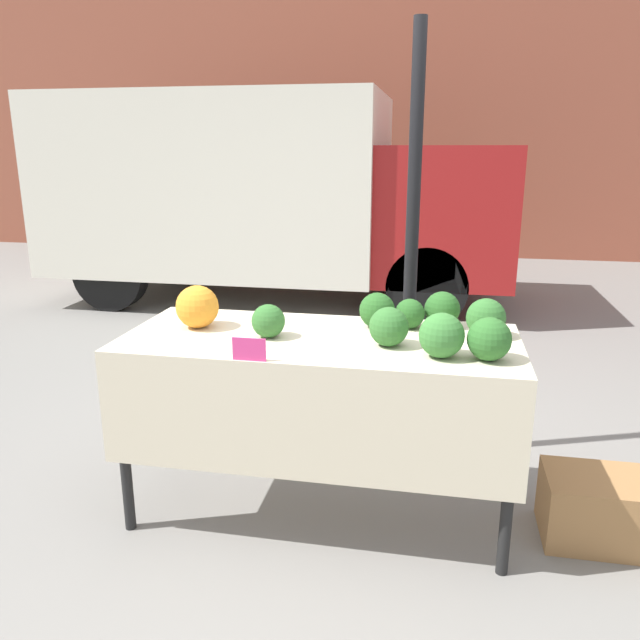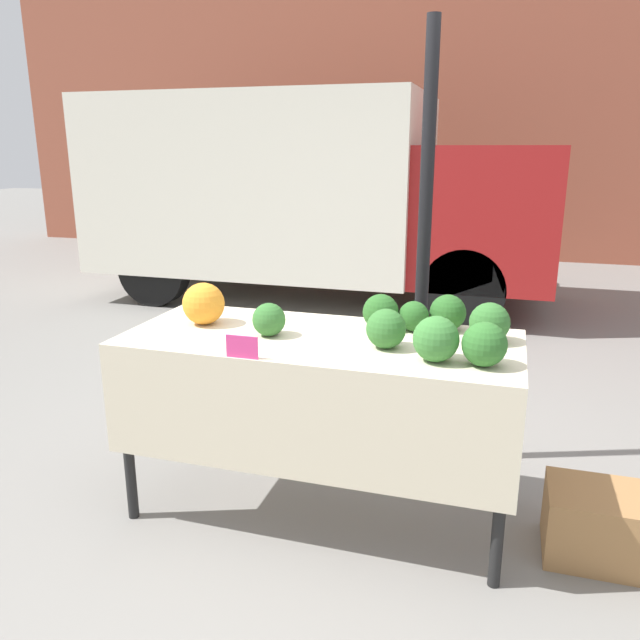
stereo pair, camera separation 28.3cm
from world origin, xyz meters
TOP-DOWN VIEW (x-y plane):
  - ground_plane at (0.00, 0.00)m, footprint 40.00×40.00m
  - building_facade at (0.00, 7.96)m, footprint 16.00×0.60m
  - tent_pole at (0.37, 0.64)m, footprint 0.07×0.07m
  - parked_truck at (-1.47, 4.30)m, footprint 5.05×2.15m
  - market_table at (0.00, -0.07)m, footprint 1.80×0.78m
  - orange_cauliflower at (-0.61, 0.04)m, footprint 0.21×0.21m
  - romanesco_head at (-0.69, 0.19)m, footprint 0.13×0.13m
  - broccoli_head_0 at (0.54, -0.19)m, footprint 0.19×0.19m
  - broccoli_head_1 at (0.39, 0.22)m, footprint 0.14×0.14m
  - broccoli_head_2 at (0.32, -0.07)m, footprint 0.17×0.17m
  - broccoli_head_3 at (0.54, 0.28)m, footprint 0.17×0.17m
  - broccoli_head_4 at (0.74, 0.14)m, footprint 0.18×0.18m
  - broccoli_head_5 at (0.73, -0.19)m, footprint 0.18×0.18m
  - broccoli_head_6 at (-0.23, -0.05)m, footprint 0.15×0.15m
  - broccoli_head_7 at (0.24, 0.20)m, footprint 0.17×0.17m
  - price_sign at (-0.22, -0.38)m, footprint 0.14×0.01m
  - produce_crate at (1.29, 0.00)m, footprint 0.50×0.36m

SIDE VIEW (x-z plane):
  - ground_plane at x=0.00m, z-range 0.00..0.00m
  - produce_crate at x=1.29m, z-range 0.00..0.31m
  - market_table at x=0.00m, z-range 0.32..1.21m
  - price_sign at x=-0.22m, z-range 0.89..0.99m
  - romanesco_head at x=-0.69m, z-range 0.89..0.99m
  - broccoli_head_1 at x=0.39m, z-range 0.89..1.03m
  - broccoli_head_6 at x=-0.23m, z-range 0.89..1.04m
  - broccoli_head_3 at x=0.54m, z-range 0.89..1.06m
  - broccoli_head_7 at x=0.24m, z-range 0.89..1.06m
  - broccoli_head_2 at x=0.32m, z-range 0.89..1.06m
  - broccoli_head_5 at x=0.73m, z-range 0.89..1.07m
  - broccoli_head_4 at x=0.74m, z-range 0.89..1.07m
  - broccoli_head_0 at x=0.54m, z-range 0.89..1.08m
  - orange_cauliflower at x=-0.61m, z-range 0.89..1.09m
  - tent_pole at x=0.37m, z-range 0.00..2.34m
  - parked_truck at x=-1.47m, z-range 0.10..2.38m
  - building_facade at x=0.00m, z-range 0.00..6.34m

